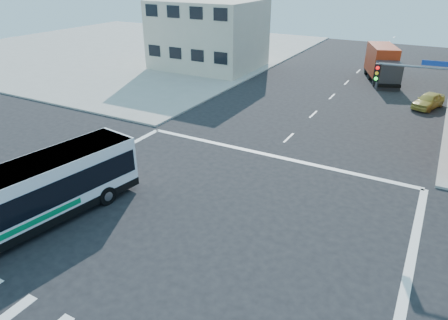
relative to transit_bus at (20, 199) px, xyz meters
The scene contains 7 objects.
ground 8.20m from the transit_bus, 29.39° to the left, with size 120.00×120.00×0.00m, color black.
sidewalk_nw 47.99m from the transit_bus, 125.73° to the left, with size 50.00×50.00×0.15m, color gray.
building_west 35.44m from the transit_bus, 106.48° to the left, with size 12.06×10.06×8.00m.
signal_mast_ne 21.92m from the transit_bus, 42.17° to the left, with size 7.91×1.13×8.07m.
transit_bus is the anchor object (origin of this frame).
box_truck 38.80m from the transit_bus, 74.96° to the left, with size 5.06×8.49×3.68m.
parked_car 33.39m from the transit_bus, 62.47° to the left, with size 1.60×3.99×1.36m, color gold.
Camera 1 is at (8.98, -13.30, 11.41)m, focal length 32.00 mm.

